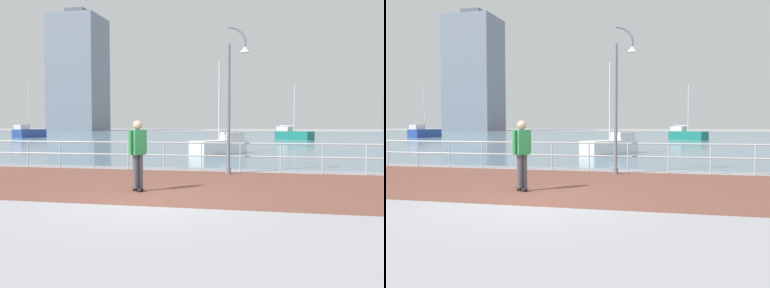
# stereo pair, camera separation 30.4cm
# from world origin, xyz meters

# --- Properties ---
(ground) EXTENTS (220.00, 220.00, 0.00)m
(ground) POSITION_xyz_m (0.00, 40.00, 0.00)
(ground) COLOR #9E9EA3
(brick_paving) EXTENTS (28.00, 6.47, 0.01)m
(brick_paving) POSITION_xyz_m (0.00, 2.65, 0.00)
(brick_paving) COLOR brown
(brick_paving) RESTS_ON ground
(harbor_water) EXTENTS (180.00, 88.00, 0.00)m
(harbor_water) POSITION_xyz_m (0.00, 50.88, 0.00)
(harbor_water) COLOR slate
(harbor_water) RESTS_ON ground
(waterfront_railing) EXTENTS (25.25, 0.06, 1.05)m
(waterfront_railing) POSITION_xyz_m (-0.00, 5.88, 0.73)
(waterfront_railing) COLOR #B2BCC1
(waterfront_railing) RESTS_ON ground
(lamppost) EXTENTS (0.82, 0.36, 5.01)m
(lamppost) POSITION_xyz_m (1.22, 5.28, 2.77)
(lamppost) COLOR slate
(lamppost) RESTS_ON ground
(skateboarder) EXTENTS (0.39, 0.51, 1.79)m
(skateboarder) POSITION_xyz_m (-0.76, 1.17, 1.08)
(skateboarder) COLOR black
(skateboarder) RESTS_ON ground
(sailboat_white) EXTENTS (3.00, 3.73, 5.21)m
(sailboat_white) POSITION_xyz_m (-0.47, 14.48, 0.50)
(sailboat_white) COLOR white
(sailboat_white) RESTS_ON ground
(sailboat_gray) EXTENTS (1.95, 5.06, 6.95)m
(sailboat_gray) POSITION_xyz_m (-29.26, 39.37, 0.66)
(sailboat_gray) COLOR #284799
(sailboat_gray) RESTS_ON ground
(sailboat_teal) EXTENTS (4.28, 3.77, 6.15)m
(sailboat_teal) POSITION_xyz_m (4.40, 38.34, 0.59)
(sailboat_teal) COLOR #197266
(sailboat_teal) RESTS_ON ground
(tower_slate) EXTENTS (13.60, 12.28, 33.69)m
(tower_slate) POSITION_xyz_m (-52.13, 97.63, 16.01)
(tower_slate) COLOR slate
(tower_slate) RESTS_ON ground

